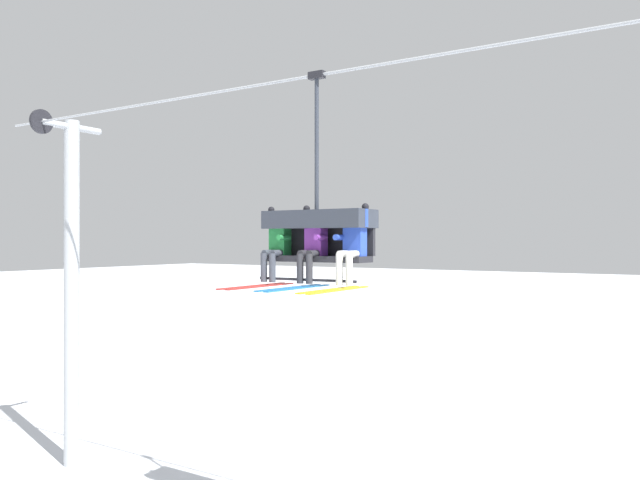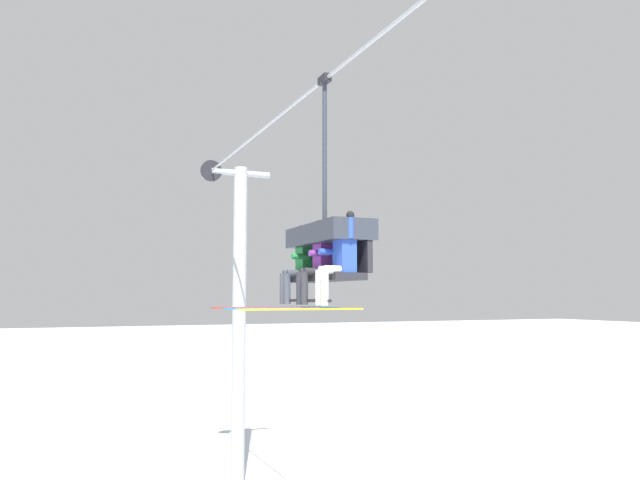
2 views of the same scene
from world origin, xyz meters
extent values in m
cylinder|color=#9EA3A8|center=(-7.78, 0.00, 4.13)|extent=(0.36, 0.36, 8.26)
cylinder|color=#9EA3A8|center=(-7.78, 0.00, 8.11)|extent=(0.16, 1.60, 0.16)
cylinder|color=black|center=(-7.78, -0.80, 8.11)|extent=(0.08, 0.56, 0.56)
cylinder|color=#9EA3A8|center=(0.65, -0.80, 8.11)|extent=(18.85, 0.05, 0.05)
cube|color=#232328|center=(-0.29, -0.80, 5.08)|extent=(1.84, 0.48, 0.10)
cube|color=#232328|center=(-0.29, -0.52, 5.36)|extent=(1.84, 0.08, 0.45)
cube|color=#2D333D|center=(-0.29, -0.74, 5.73)|extent=(1.88, 0.68, 0.30)
cylinder|color=black|center=(-0.29, -1.12, 4.75)|extent=(1.84, 0.04, 0.04)
cylinder|color=#2D333D|center=(-0.29, -0.80, 6.97)|extent=(0.07, 0.07, 2.18)
cube|color=black|center=(-0.29, -0.80, 8.11)|extent=(0.28, 0.12, 0.12)
cube|color=#23843D|center=(-1.03, -0.82, 5.39)|extent=(0.32, 0.22, 0.52)
sphere|color=maroon|center=(-1.03, -0.82, 5.75)|extent=(0.22, 0.22, 0.22)
ellipsoid|color=black|center=(-1.03, -0.92, 5.75)|extent=(0.17, 0.04, 0.08)
cylinder|color=#3D424C|center=(-1.11, -0.99, 5.17)|extent=(0.11, 0.34, 0.11)
cylinder|color=#3D424C|center=(-0.94, -0.99, 5.17)|extent=(0.11, 0.34, 0.11)
cylinder|color=#3D424C|center=(-1.11, -1.16, 4.93)|extent=(0.11, 0.11, 0.48)
cylinder|color=#3D424C|center=(-0.94, -1.16, 4.93)|extent=(0.11, 0.11, 0.48)
cube|color=#B22823|center=(-1.11, -1.46, 4.64)|extent=(0.09, 1.70, 0.02)
cube|color=#B22823|center=(-0.94, -1.46, 4.64)|extent=(0.09, 1.70, 0.02)
cylinder|color=#23843D|center=(-1.21, -0.82, 5.74)|extent=(0.09, 0.09, 0.30)
sphere|color=black|center=(-1.21, -0.82, 5.91)|extent=(0.11, 0.11, 0.11)
cylinder|color=#23843D|center=(-0.84, -0.97, 5.43)|extent=(0.09, 0.30, 0.09)
cube|color=purple|center=(-0.29, -0.82, 5.39)|extent=(0.32, 0.22, 0.52)
sphere|color=silver|center=(-0.29, -0.82, 5.75)|extent=(0.22, 0.22, 0.22)
ellipsoid|color=black|center=(-0.29, -0.92, 5.75)|extent=(0.17, 0.04, 0.08)
cylinder|color=#2D2D33|center=(-0.38, -0.99, 5.17)|extent=(0.11, 0.34, 0.11)
cylinder|color=#2D2D33|center=(-0.21, -0.99, 5.17)|extent=(0.11, 0.34, 0.11)
cylinder|color=#2D2D33|center=(-0.38, -1.16, 4.93)|extent=(0.11, 0.11, 0.48)
cylinder|color=#2D2D33|center=(-0.21, -1.16, 4.93)|extent=(0.11, 0.11, 0.48)
cube|color=#1E6BB2|center=(-0.38, -1.46, 4.64)|extent=(0.09, 1.70, 0.02)
cube|color=#1E6BB2|center=(-0.21, -1.46, 4.64)|extent=(0.09, 1.70, 0.02)
cylinder|color=purple|center=(-0.48, -0.82, 5.74)|extent=(0.09, 0.09, 0.30)
sphere|color=black|center=(-0.48, -0.82, 5.91)|extent=(0.11, 0.11, 0.11)
cylinder|color=purple|center=(-0.11, -0.97, 5.43)|extent=(0.09, 0.30, 0.09)
cube|color=#2847B7|center=(0.44, -0.82, 5.39)|extent=(0.32, 0.22, 0.52)
sphere|color=#284C93|center=(0.44, -0.82, 5.75)|extent=(0.22, 0.22, 0.22)
ellipsoid|color=black|center=(0.44, -0.92, 5.75)|extent=(0.17, 0.04, 0.08)
cylinder|color=silver|center=(0.35, -0.99, 5.17)|extent=(0.11, 0.34, 0.11)
cylinder|color=silver|center=(0.52, -0.99, 5.17)|extent=(0.11, 0.34, 0.11)
cylinder|color=silver|center=(0.35, -1.16, 4.93)|extent=(0.11, 0.11, 0.48)
cylinder|color=silver|center=(0.52, -1.16, 4.93)|extent=(0.11, 0.11, 0.48)
cube|color=gold|center=(0.35, -1.46, 4.64)|extent=(0.09, 1.70, 0.02)
cube|color=gold|center=(0.52, -1.46, 4.64)|extent=(0.09, 1.70, 0.02)
cylinder|color=#2847B7|center=(0.25, -0.97, 5.43)|extent=(0.09, 0.30, 0.09)
cylinder|color=#2847B7|center=(0.62, -0.82, 5.74)|extent=(0.09, 0.09, 0.30)
sphere|color=black|center=(0.62, -0.82, 5.91)|extent=(0.11, 0.11, 0.11)
camera|label=1|loc=(5.22, -9.46, 5.37)|focal=35.00mm
camera|label=2|loc=(8.18, -4.48, 4.80)|focal=35.00mm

